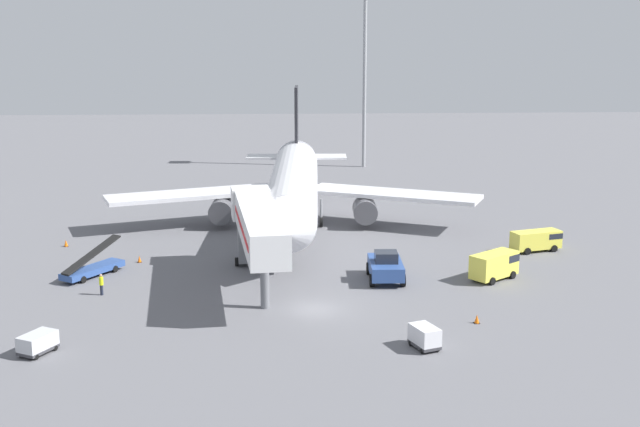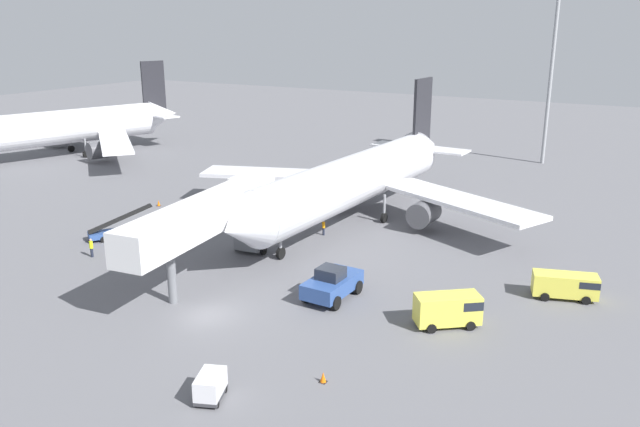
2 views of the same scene
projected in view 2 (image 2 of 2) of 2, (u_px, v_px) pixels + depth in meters
ground_plane at (207, 315)px, 47.76m from camera, size 300.00×300.00×0.00m
airplane_at_gate at (357, 179)px, 69.56m from camera, size 41.43×43.92×14.22m
jet_bridge at (210, 217)px, 53.48m from camera, size 5.40×19.77×7.20m
pushback_tug at (332, 283)px, 50.45m from camera, size 3.16×5.53×2.65m
belt_loader_truck at (121, 230)px, 64.90m from camera, size 4.95×6.23×3.10m
service_van_far_center at (449, 308)px, 45.83m from camera, size 4.83×4.36×2.36m
service_van_outer_right at (567, 285)px, 50.42m from camera, size 5.23×3.20×2.02m
baggage_cart_near_center at (210, 386)px, 36.94m from camera, size 2.12×2.63×1.59m
ground_crew_worker_foreground at (324, 227)px, 65.52m from camera, size 0.35×0.35×1.64m
ground_crew_worker_midground at (91, 247)px, 59.39m from camera, size 0.45×0.45×1.79m
safety_cone_alpha at (323, 377)px, 38.84m from camera, size 0.44×0.44×0.67m
safety_cone_bravo at (176, 228)px, 66.99m from camera, size 0.42×0.42×0.64m
safety_cone_charlie at (159, 203)px, 76.12m from camera, size 0.45×0.45×0.68m
airplane_background at (73, 127)px, 103.88m from camera, size 41.38×38.16×14.55m
apron_light_mast at (555, 38)px, 93.93m from camera, size 2.40×2.40×27.34m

